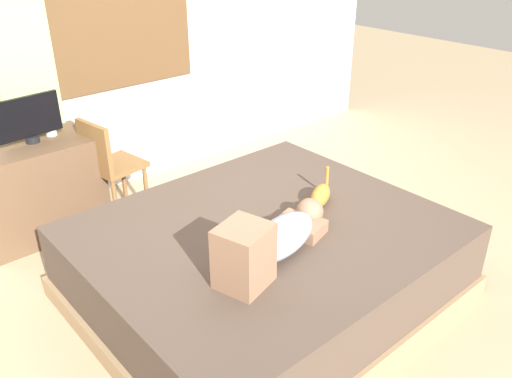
% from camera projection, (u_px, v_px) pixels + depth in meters
% --- Properties ---
extents(ground_plane, '(16.00, 16.00, 0.00)m').
position_uv_depth(ground_plane, '(287.00, 291.00, 3.51)').
color(ground_plane, tan).
extents(back_wall_with_window, '(6.40, 0.14, 2.90)m').
position_uv_depth(back_wall_with_window, '(104.00, 22.00, 4.35)').
color(back_wall_with_window, silver).
rests_on(back_wall_with_window, ground).
extents(bed, '(2.20, 1.90, 0.52)m').
position_uv_depth(bed, '(265.00, 262.00, 3.37)').
color(bed, '#997A56').
rests_on(bed, ground).
extents(person_lying, '(0.94, 0.47, 0.34)m').
position_uv_depth(person_lying, '(273.00, 240.00, 2.91)').
color(person_lying, '#8C939E').
rests_on(person_lying, bed).
extents(cat, '(0.33, 0.22, 0.21)m').
position_uv_depth(cat, '(320.00, 197.00, 3.45)').
color(cat, '#C67A2D').
rests_on(cat, bed).
extents(desk, '(0.90, 0.56, 0.74)m').
position_uv_depth(desk, '(38.00, 188.00, 4.05)').
color(desk, brown).
rests_on(desk, ground).
extents(tv_monitor, '(0.48, 0.10, 0.35)m').
position_uv_depth(tv_monitor, '(28.00, 119.00, 3.81)').
color(tv_monitor, black).
rests_on(tv_monitor, desk).
extents(cup, '(0.08, 0.08, 0.08)m').
position_uv_depth(cup, '(51.00, 130.00, 4.01)').
color(cup, white).
rests_on(cup, desk).
extents(chair_by_desk, '(0.43, 0.43, 0.86)m').
position_uv_depth(chair_by_desk, '(108.00, 162.00, 4.13)').
color(chair_by_desk, brown).
rests_on(chair_by_desk, ground).
extents(curtain_left, '(0.44, 0.06, 2.59)m').
position_uv_depth(curtain_left, '(23.00, 57.00, 3.91)').
color(curtain_left, '#ADCC75').
rests_on(curtain_left, ground).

